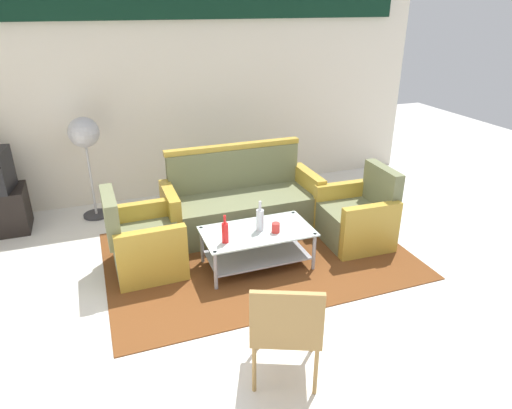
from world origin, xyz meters
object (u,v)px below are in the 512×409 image
armchair_left (144,244)px  armchair_right (357,218)px  coffee_table (257,243)px  cup (276,228)px  pedestal_fan (85,138)px  couch (241,204)px  wicker_chair (286,324)px  bottle_clear (260,219)px  bottle_red (225,232)px

armchair_left → armchair_right: (2.32, -0.23, 0.00)m
coffee_table → cup: 0.26m
armchair_left → pedestal_fan: size_ratio=0.67×
couch → wicker_chair: 2.44m
couch → cup: couch is taller
armchair_right → coffee_table: 1.24m
wicker_chair → bottle_clear: bearing=99.4°
cup → pedestal_fan: pedestal_fan is taller
cup → bottle_red: bearing=-177.4°
couch → armchair_left: 1.32m
armchair_left → bottle_clear: (1.11, -0.35, 0.24)m
armchair_left → coffee_table: size_ratio=0.77×
armchair_right → bottle_red: bearing=100.5°
couch → wicker_chair: (-0.48, -2.38, 0.18)m
bottle_clear → pedestal_fan: pedestal_fan is taller
coffee_table → wicker_chair: 1.57m
bottle_red → bottle_clear: bearing=16.9°
bottle_red → pedestal_fan: (-1.13, 1.95, 0.50)m
cup → armchair_left: bearing=160.4°
coffee_table → pedestal_fan: (-1.50, 1.83, 0.74)m
pedestal_fan → armchair_left: bearing=-74.2°
coffee_table → bottle_red: bearing=-161.8°
armchair_left → bottle_red: bearing=55.9°
coffee_table → couch: bearing=81.8°
armchair_left → coffee_table: armchair_left is taller
armchair_right → coffee_table: size_ratio=0.77×
armchair_right → couch: bearing=57.7°
wicker_chair → cup: bearing=93.7°
bottle_clear → wicker_chair: bearing=-104.1°
bottle_red → wicker_chair: size_ratio=0.33×
armchair_right → armchair_left: bearing=86.4°
couch → bottle_red: size_ratio=6.40×
armchair_right → bottle_clear: bearing=97.6°
couch → bottle_clear: couch is taller
bottle_red → cup: bottle_red is taller
couch → wicker_chair: couch is taller
bottle_clear → cup: size_ratio=3.15×
couch → bottle_red: (-0.49, -0.99, 0.20)m
couch → coffee_table: 0.88m
coffee_table → cup: (0.16, -0.10, 0.19)m
pedestal_fan → couch: bearing=-30.5°
couch → armchair_left: (-1.21, -0.53, -0.03)m
armchair_right → pedestal_fan: bearing=60.0°
armchair_left → bottle_red: armchair_left is taller
bottle_clear → pedestal_fan: size_ratio=0.25×
armchair_left → bottle_clear: 1.19m
armchair_right → cup: armchair_right is taller
armchair_left → wicker_chair: 2.00m
pedestal_fan → wicker_chair: pedestal_fan is taller
bottle_red → pedestal_fan: pedestal_fan is taller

